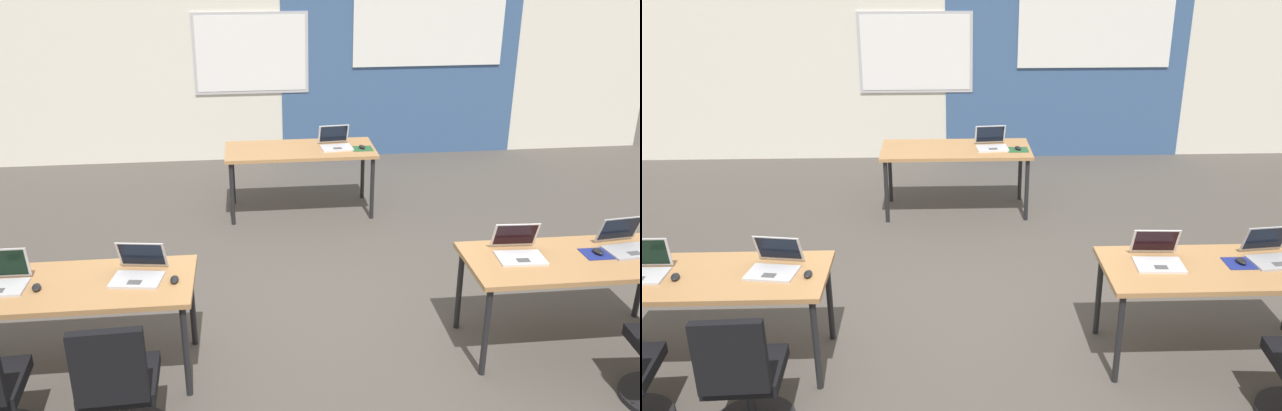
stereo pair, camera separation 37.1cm
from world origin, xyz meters
TOP-DOWN VIEW (x-y plane):
  - ground_plane at (0.00, 0.00)m, footprint 24.00×24.00m
  - back_wall_assembly at (0.05, 4.20)m, footprint 10.00×0.27m
  - desk_near_left at (-1.75, -0.60)m, footprint 1.60×0.70m
  - desk_near_right at (1.75, -0.60)m, footprint 1.60×0.70m
  - desk_far_center at (0.00, 2.20)m, footprint 1.60×0.70m
  - laptop_near_left_end at (-2.20, -0.57)m, footprint 0.33×0.27m
  - mouse_near_left_end at (-1.96, -0.65)m, footprint 0.08×0.11m
  - laptop_near_right_inner at (1.34, -0.53)m, footprint 0.35×0.33m
  - laptop_near_right_end at (2.16, -0.51)m, footprint 0.36×0.34m
  - mousepad_near_right_end at (1.92, -0.56)m, footprint 0.22×0.19m
  - mouse_near_right_end at (1.92, -0.56)m, footprint 0.07×0.11m
  - laptop_near_left_inner at (-1.32, -0.55)m, footprint 0.37×0.36m
  - mouse_near_left_inner at (-1.08, -0.64)m, footprint 0.06×0.10m
  - chair_near_left_inner at (-1.36, -1.34)m, footprint 0.52×0.55m
  - laptop_far_right at (0.38, 2.21)m, footprint 0.36×0.34m
  - mousepad_far_right at (0.66, 2.11)m, footprint 0.22×0.19m
  - mouse_far_right at (0.66, 2.11)m, footprint 0.09×0.11m

SIDE VIEW (x-z plane):
  - ground_plane at x=0.00m, z-range 0.00..0.00m
  - chair_near_left_inner at x=-1.36m, z-range -0.08..0.84m
  - desk_near_left at x=-1.75m, z-range 0.30..1.02m
  - desk_near_right at x=1.75m, z-range 0.30..1.02m
  - desk_far_center at x=0.00m, z-range 0.30..1.02m
  - mousepad_near_right_end at x=1.92m, z-range 0.72..0.72m
  - mousepad_far_right at x=0.66m, z-range 0.72..0.72m
  - mouse_near_left_end at x=-1.96m, z-range 0.72..0.75m
  - mouse_near_left_inner at x=-1.08m, z-range 0.72..0.75m
  - mouse_near_right_end at x=1.92m, z-range 0.72..0.76m
  - mouse_far_right at x=0.66m, z-range 0.72..0.76m
  - laptop_near_right_inner at x=1.34m, z-range 0.66..0.88m
  - laptop_near_left_inner at x=-1.32m, z-range 0.66..0.88m
  - laptop_near_right_end at x=2.16m, z-range 0.66..0.88m
  - laptop_far_right at x=0.38m, z-range 0.66..0.88m
  - laptop_near_left_end at x=-2.20m, z-range 0.65..0.89m
  - back_wall_assembly at x=0.05m, z-range 0.01..2.81m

